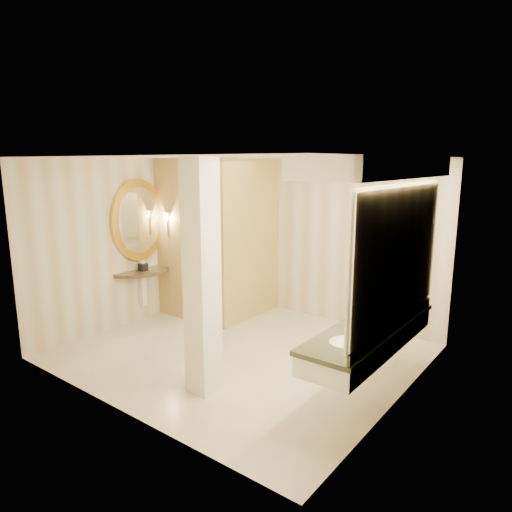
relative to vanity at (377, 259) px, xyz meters
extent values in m
plane|color=silver|center=(-1.98, 0.11, -1.63)|extent=(4.50, 4.50, 0.00)
plane|color=silver|center=(-1.98, 0.11, 1.07)|extent=(4.50, 4.50, 0.00)
cube|color=beige|center=(-1.98, 2.11, -0.28)|extent=(4.50, 0.02, 2.70)
cube|color=beige|center=(-1.98, -1.89, -0.28)|extent=(4.50, 0.02, 2.70)
cube|color=beige|center=(-4.23, 0.11, -0.28)|extent=(0.02, 4.00, 2.70)
cube|color=beige|center=(0.27, 0.11, -0.28)|extent=(0.02, 4.00, 2.70)
cube|color=tan|center=(-2.78, 1.36, -0.28)|extent=(0.10, 1.50, 2.70)
cube|color=tan|center=(-3.90, 0.61, -0.28)|extent=(0.65, 0.10, 2.70)
cube|color=tan|center=(-3.18, 0.61, 0.77)|extent=(0.80, 0.10, 0.60)
cube|color=white|center=(-2.92, 0.99, -0.58)|extent=(0.32, 0.77, 2.10)
cylinder|color=#BC7D3C|center=(-3.90, 0.54, -0.08)|extent=(0.03, 0.03, 0.30)
cone|color=white|center=(-3.90, 0.54, 0.12)|extent=(0.14, 0.14, 0.14)
cube|color=white|center=(-0.03, 0.00, -0.90)|extent=(0.60, 2.25, 0.24)
cube|color=black|center=(-0.03, 0.00, -0.78)|extent=(0.64, 2.29, 0.05)
cube|color=black|center=(0.25, 0.00, -0.71)|extent=(0.03, 2.25, 0.10)
ellipsoid|color=white|center=(-0.03, -0.61, -0.80)|extent=(0.40, 0.44, 0.15)
cylinder|color=#BC7D3C|center=(0.17, -0.61, -0.67)|extent=(0.03, 0.03, 0.22)
ellipsoid|color=white|center=(-0.03, 0.61, -0.80)|extent=(0.40, 0.44, 0.15)
cylinder|color=#BC7D3C|center=(0.17, 0.61, -0.67)|extent=(0.03, 0.03, 0.22)
cube|color=white|center=(0.25, 0.00, 0.07)|extent=(0.03, 2.25, 1.40)
cube|color=white|center=(-0.03, 0.00, 0.96)|extent=(0.75, 2.45, 0.22)
cylinder|color=black|center=(-4.21, 0.16, -0.78)|extent=(1.04, 1.04, 0.05)
cube|color=white|center=(-4.17, 0.16, -1.08)|extent=(0.10, 0.10, 0.60)
cylinder|color=gold|center=(-4.19, 0.16, 0.07)|extent=(0.07, 1.04, 1.04)
cylinder|color=white|center=(-4.15, 0.16, 0.07)|extent=(0.02, 0.83, 0.83)
cube|color=white|center=(-1.63, -1.00, -0.28)|extent=(0.31, 0.31, 2.70)
cube|color=black|center=(-4.07, 0.12, -0.69)|extent=(0.13, 0.13, 0.12)
imported|color=white|center=(-3.08, 1.80, -1.27)|extent=(0.40, 0.70, 0.71)
imported|color=beige|center=(-0.08, 0.14, -0.69)|extent=(0.07, 0.08, 0.13)
imported|color=silver|center=(0.00, 0.20, -0.69)|extent=(0.11, 0.11, 0.12)
imported|color=#C6B28C|center=(-0.04, 0.24, -0.64)|extent=(0.10, 0.10, 0.23)
camera|label=1|loc=(1.87, -4.57, 1.02)|focal=32.00mm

